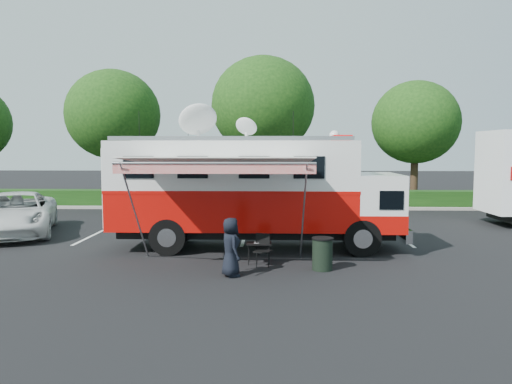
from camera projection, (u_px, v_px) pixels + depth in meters
ground_plane at (256, 248)px, 17.12m from camera, size 120.00×120.00×0.00m
back_border at (282, 122)px, 29.50m from camera, size 60.00×6.14×8.87m
stall_lines at (246, 233)px, 20.13m from camera, size 24.12×5.50×0.01m
command_truck at (253, 190)px, 16.95m from camera, size 9.80×2.70×4.71m
awning at (218, 162)px, 14.11m from camera, size 5.35×2.75×3.23m
white_suv at (16, 235)px, 19.85m from camera, size 4.69×6.62×1.68m
person at (231, 276)px, 13.38m from camera, size 0.77×0.91×1.59m
folding_table at (259, 244)px, 14.79m from camera, size 0.75×0.54×0.63m
folding_chair at (263, 247)px, 14.58m from camera, size 0.56×0.59×0.93m
trash_bin at (322, 254)px, 14.04m from camera, size 0.62×0.62×0.92m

